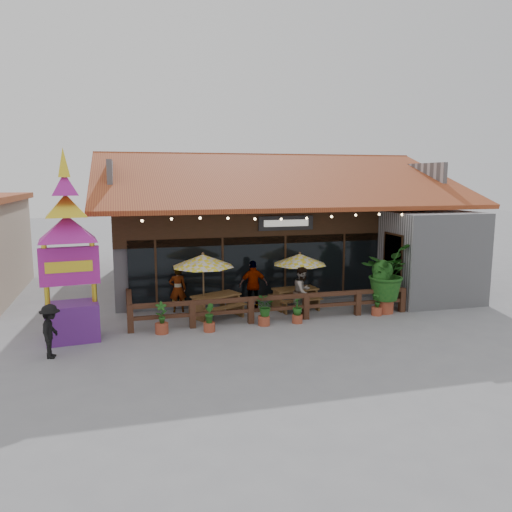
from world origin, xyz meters
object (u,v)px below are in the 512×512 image
object	(u,v)px
umbrella_left	(203,261)
pedestrian	(51,331)
thai_sign_tower	(68,233)
umbrella_right	(300,259)
picnic_table_right	(295,295)
picnic_table_left	(216,302)
tropical_plant	(385,274)

from	to	relation	value
umbrella_left	pedestrian	distance (m)	5.64
pedestrian	umbrella_left	bearing A→B (deg)	-53.08
thai_sign_tower	pedestrian	xyz separation A→B (m)	(-0.44, -1.47, -2.54)
umbrella_right	picnic_table_right	world-z (taller)	umbrella_right
umbrella_right	picnic_table_left	distance (m)	3.53
umbrella_right	tropical_plant	distance (m)	3.17
umbrella_right	pedestrian	size ratio (longest dim) A/B	1.46
thai_sign_tower	picnic_table_right	bearing A→B (deg)	12.50
picnic_table_left	picnic_table_right	world-z (taller)	picnic_table_left
umbrella_right	tropical_plant	xyz separation A→B (m)	(2.85, -1.33, -0.44)
umbrella_right	picnic_table_left	world-z (taller)	umbrella_right
umbrella_right	picnic_table_right	distance (m)	1.38
picnic_table_left	tropical_plant	world-z (taller)	tropical_plant
picnic_table_left	tropical_plant	bearing A→B (deg)	-9.90
umbrella_left	umbrella_right	xyz separation A→B (m)	(3.70, 0.30, -0.15)
umbrella_left	thai_sign_tower	distance (m)	4.64
thai_sign_tower	tropical_plant	distance (m)	10.97
picnic_table_left	pedestrian	xyz separation A→B (m)	(-5.15, -2.87, 0.21)
umbrella_right	picnic_table_left	size ratio (longest dim) A/B	1.03
picnic_table_right	pedestrian	xyz separation A→B (m)	(-8.26, -3.21, 0.22)
umbrella_left	picnic_table_left	world-z (taller)	umbrella_left
umbrella_right	picnic_table_right	xyz separation A→B (m)	(-0.14, 0.07, -1.37)
picnic_table_right	tropical_plant	xyz separation A→B (m)	(2.99, -1.40, 0.93)
tropical_plant	thai_sign_tower	bearing A→B (deg)	-178.22
umbrella_right	tropical_plant	size ratio (longest dim) A/B	0.86
picnic_table_left	umbrella_right	bearing A→B (deg)	4.60
umbrella_left	picnic_table_left	size ratio (longest dim) A/B	1.32
umbrella_left	pedestrian	world-z (taller)	umbrella_left
umbrella_left	picnic_table_right	distance (m)	3.89
picnic_table_right	tropical_plant	world-z (taller)	tropical_plant
thai_sign_tower	pedestrian	world-z (taller)	thai_sign_tower
tropical_plant	umbrella_left	bearing A→B (deg)	171.09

